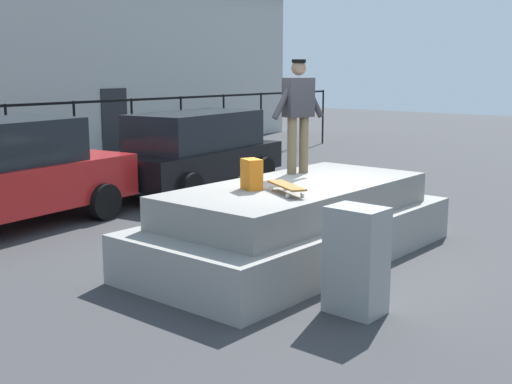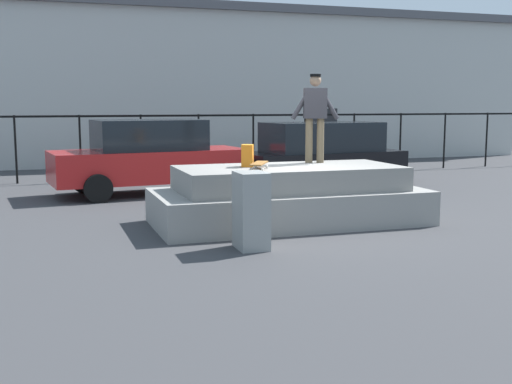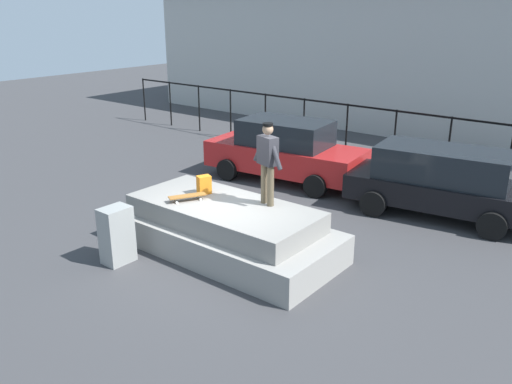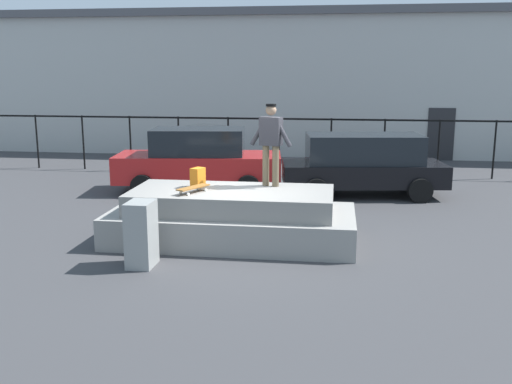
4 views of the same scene
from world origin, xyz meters
TOP-DOWN VIEW (x-y plane):
  - ground_plane at (0.00, 0.00)m, footprint 60.00×60.00m
  - concrete_ledge at (-0.17, 0.16)m, footprint 4.94×2.26m
  - skateboarder at (0.56, 0.70)m, footprint 0.92×0.36m
  - skateboard at (-0.87, -0.19)m, footprint 0.55×0.79m
  - backpack at (-0.91, 0.36)m, footprint 0.29×0.34m
  - car_red_sedan_near at (-1.98, 4.89)m, footprint 4.83×2.44m
  - car_black_hatchback_mid at (2.64, 4.96)m, footprint 4.59×2.44m
  - utility_box at (-1.47, -1.60)m, footprint 0.45×0.60m
  - fence_row at (0.00, 8.05)m, footprint 24.06×0.06m
  - warehouse_building at (0.00, 15.69)m, footprint 29.77×8.04m

SIDE VIEW (x-z plane):
  - ground_plane at x=0.00m, z-range 0.00..0.00m
  - concrete_ledge at x=-0.17m, z-range -0.05..1.01m
  - utility_box at x=-1.47m, z-range 0.00..1.17m
  - car_black_hatchback_mid at x=2.64m, z-range 0.05..1.75m
  - car_red_sedan_near at x=-1.98m, z-range 0.01..1.81m
  - skateboard at x=-0.87m, z-range 1.10..1.22m
  - backpack at x=-0.91m, z-range 1.05..1.46m
  - fence_row at x=0.00m, z-range 0.33..2.20m
  - skateboarder at x=0.56m, z-range 1.19..2.89m
  - warehouse_building at x=0.00m, z-range 0.01..5.79m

